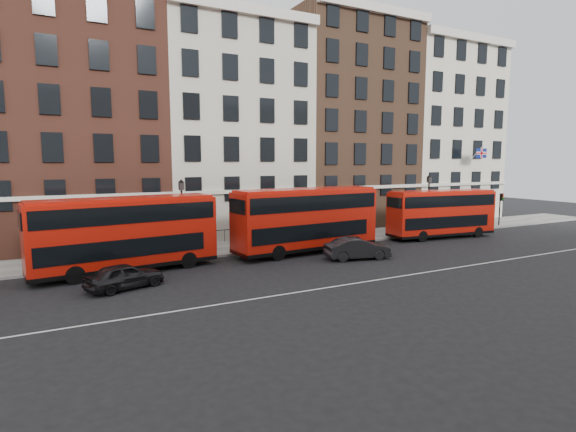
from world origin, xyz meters
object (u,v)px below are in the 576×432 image
bus_b (125,232)px  car_rear (125,276)px  bus_c (306,218)px  bus_d (441,213)px  traffic_light (501,203)px  car_front (358,248)px

bus_b → car_rear: (-0.60, -3.71, -1.75)m
bus_c → bus_d: 13.57m
bus_c → bus_d: size_ratio=1.13×
bus_d → traffic_light: (10.42, 1.97, 0.22)m
bus_d → car_front: bus_d is taller
bus_b → traffic_light: (36.55, 1.98, 0.01)m
car_rear → traffic_light: (37.15, 5.69, 1.76)m
bus_b → car_rear: 4.14m
bus_b → bus_c: 12.57m
bus_c → car_front: bus_c is taller
car_rear → car_front: car_front is taller
bus_c → car_rear: size_ratio=2.83×
car_rear → traffic_light: traffic_light is taller
bus_d → car_front: size_ratio=2.25×
bus_b → car_rear: bearing=-106.0°
bus_b → car_rear: size_ratio=2.74×
car_rear → traffic_light: 37.62m
bus_c → traffic_light: 24.07m
car_front → traffic_light: size_ratio=1.37×
bus_c → bus_d: bearing=-4.9°
bus_d → car_front: bearing=-157.0°
bus_b → bus_c: bearing=-6.9°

